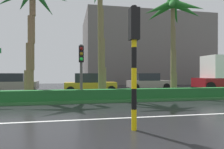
% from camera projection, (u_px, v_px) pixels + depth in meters
% --- Properties ---
extents(palm_tree_centre, '(4.56, 4.27, 7.61)m').
position_uv_depth(palm_tree_centre, '(32.00, 9.00, 13.23)').
color(palm_tree_centre, brown).
rests_on(palm_tree_centre, median_strip).
extents(palm_tree_centre_right, '(4.01, 4.14, 8.41)m').
position_uv_depth(palm_tree_centre_right, '(101.00, 0.00, 13.82)').
color(palm_tree_centre_right, olive).
rests_on(palm_tree_centre_right, median_strip).
extents(palm_tree_mid_right, '(4.57, 4.10, 7.11)m').
position_uv_depth(palm_tree_mid_right, '(173.00, 16.00, 14.79)').
color(palm_tree_mid_right, brown).
rests_on(palm_tree_mid_right, median_strip).
extents(traffic_signal_median_right, '(0.28, 0.43, 3.24)m').
position_uv_depth(traffic_signal_median_right, '(81.00, 62.00, 11.91)').
color(traffic_signal_median_right, '#4C4C47').
rests_on(traffic_signal_median_right, median_strip).
extents(traffic_signal_foreground, '(0.28, 0.43, 3.76)m').
position_uv_depth(traffic_signal_foreground, '(134.00, 45.00, 6.18)').
color(traffic_signal_foreground, yellow).
rests_on(traffic_signal_foreground, ground_plane).
extents(car_in_traffic_second, '(4.30, 2.02, 1.72)m').
position_uv_depth(car_in_traffic_second, '(13.00, 83.00, 19.08)').
color(car_in_traffic_second, gray).
rests_on(car_in_traffic_second, ground_plane).
extents(car_in_traffic_third, '(4.30, 2.02, 1.72)m').
position_uv_depth(car_in_traffic_third, '(90.00, 84.00, 17.34)').
color(car_in_traffic_third, '#B28C1E').
rests_on(car_in_traffic_third, ground_plane).
extents(car_in_traffic_fourth, '(4.30, 2.02, 1.72)m').
position_uv_depth(car_in_traffic_fourth, '(148.00, 82.00, 21.58)').
color(car_in_traffic_fourth, gray).
rests_on(car_in_traffic_fourth, ground_plane).
extents(building_far_right, '(20.23, 12.91, 11.16)m').
position_uv_depth(building_far_right, '(142.00, 52.00, 36.23)').
color(building_far_right, '#605B59').
rests_on(building_far_right, ground_plane).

